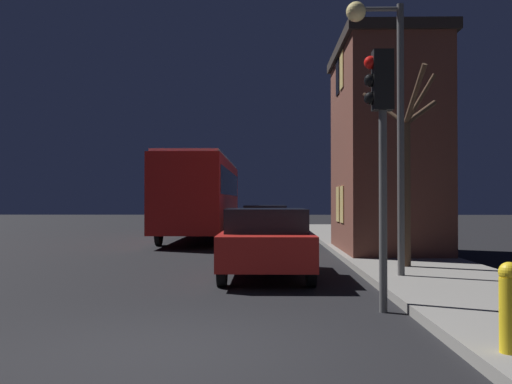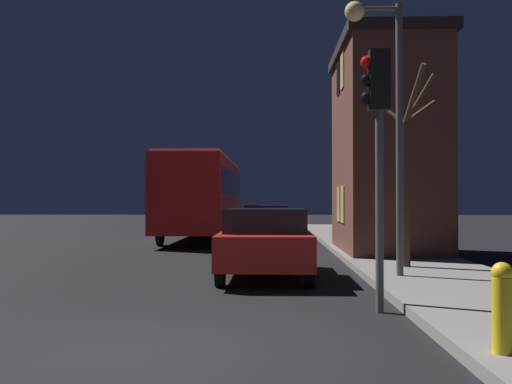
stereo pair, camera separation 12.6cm
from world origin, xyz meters
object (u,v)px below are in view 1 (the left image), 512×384
object	(u,v)px
traffic_light	(381,123)
car_near_lane	(266,241)
car_mid_lane	(265,224)
fire_hydrant	(509,305)
bare_tree	(407,170)
bus	(202,192)
streetlamp	(383,87)

from	to	relation	value
traffic_light	car_near_lane	world-z (taller)	traffic_light
car_mid_lane	fire_hydrant	xyz separation A→B (m)	(2.48, -16.17, -0.15)
bare_tree	car_near_lane	world-z (taller)	bare_tree
fire_hydrant	bus	bearing A→B (deg)	105.41
traffic_light	bus	distance (m)	16.84
traffic_light	car_near_lane	size ratio (longest dim) A/B	0.93
car_near_lane	car_mid_lane	distance (m)	9.55
traffic_light	car_mid_lane	xyz separation A→B (m)	(-1.77, 13.36, -2.05)
traffic_light	fire_hydrant	world-z (taller)	traffic_light
bare_tree	bus	bearing A→B (deg)	117.74
streetlamp	car_mid_lane	world-z (taller)	streetlamp
bus	car_near_lane	world-z (taller)	bus
car_near_lane	fire_hydrant	size ratio (longest dim) A/B	4.68
car_near_lane	bus	bearing A→B (deg)	102.80
bare_tree	streetlamp	bearing A→B (deg)	-118.37
traffic_light	fire_hydrant	xyz separation A→B (m)	(0.71, -2.81, -2.20)
car_near_lane	traffic_light	bearing A→B (deg)	-65.81
bare_tree	traffic_light	bearing A→B (deg)	-108.21
bus	fire_hydrant	bearing A→B (deg)	-74.59
bus	car_near_lane	xyz separation A→B (m)	(2.82, -12.39, -1.26)
car_near_lane	car_mid_lane	world-z (taller)	car_near_lane
streetlamp	bare_tree	size ratio (longest dim) A/B	1.23
car_near_lane	car_mid_lane	xyz separation A→B (m)	(-0.06, 9.55, -0.02)
bus	traffic_light	bearing A→B (deg)	-74.38
bus	bare_tree	bearing A→B (deg)	-62.26
traffic_light	car_mid_lane	size ratio (longest dim) A/B	0.83
car_mid_lane	fire_hydrant	distance (m)	16.36
streetlamp	bare_tree	world-z (taller)	streetlamp
streetlamp	traffic_light	size ratio (longest dim) A/B	1.42
bus	fire_hydrant	world-z (taller)	bus
streetlamp	car_mid_lane	size ratio (longest dim) A/B	1.18
bare_tree	fire_hydrant	xyz separation A→B (m)	(-0.82, -7.48, -1.75)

